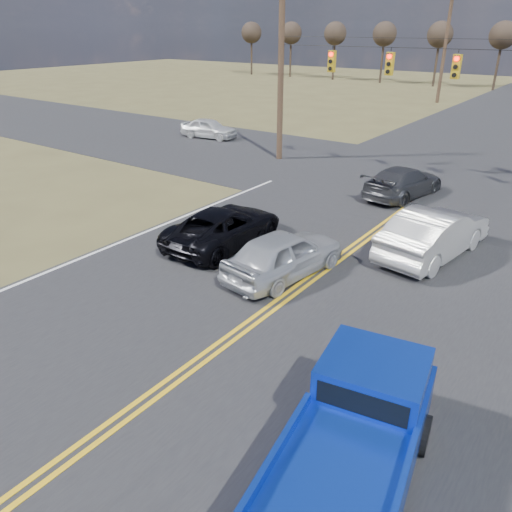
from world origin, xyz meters
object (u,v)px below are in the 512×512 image
Objects in this scene: dgrey_car_queue at (403,182)px; cross_car_west at (209,128)px; silver_suv at (284,254)px; pickup_truck at (351,452)px; black_suv at (224,227)px; white_car_queue at (434,233)px.

dgrey_car_queue is 15.85m from cross_car_west.
dgrey_car_queue is at bearing -82.17° from silver_suv.
pickup_truck is at bearing 117.42° from dgrey_car_queue.
black_suv is 1.04× the size of dgrey_car_queue.
dgrey_car_queue is 1.19× the size of cross_car_west.
cross_car_west is (-15.17, 14.06, -0.07)m from silver_suv.
pickup_truck is at bearing 138.59° from silver_suv.
black_suv is at bearing 36.77° from white_car_queue.
pickup_truck is at bearing 109.63° from white_car_queue.
white_car_queue is at bearing -127.58° from cross_car_west.
cross_car_west is (-20.27, 20.00, -0.27)m from pickup_truck.
pickup_truck reaches higher than dgrey_car_queue.
black_suv is 18.04m from cross_car_west.
dgrey_car_queue reaches higher than cross_car_west.
white_car_queue is 6.33m from dgrey_car_queue.
cross_car_west is at bearing -48.66° from black_suv.
black_suv is 6.94m from white_car_queue.
silver_suv is 1.10× the size of cross_car_west.
dgrey_car_queue reaches higher than black_suv.
silver_suv is 5.13m from white_car_queue.
white_car_queue reaches higher than dgrey_car_queue.
dgrey_car_queue is at bearing -115.46° from cross_car_west.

